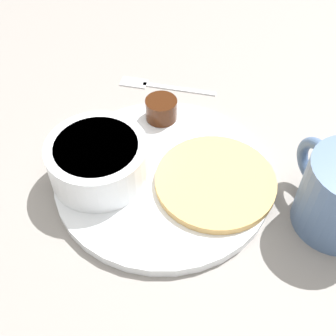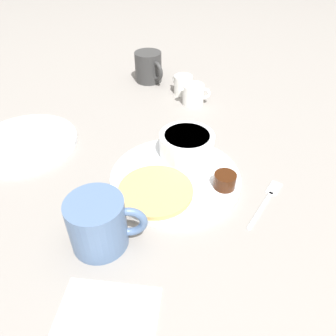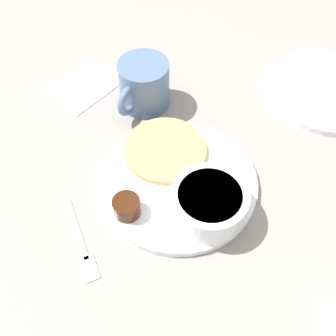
# 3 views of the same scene
# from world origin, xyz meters

# --- Properties ---
(ground_plane) EXTENTS (4.00, 4.00, 0.00)m
(ground_plane) POSITION_xyz_m (0.00, 0.00, 0.00)
(ground_plane) COLOR gray
(plate) EXTENTS (0.25, 0.25, 0.01)m
(plate) POSITION_xyz_m (0.00, 0.00, 0.01)
(plate) COLOR white
(plate) RESTS_ON ground_plane
(pancake_stack) EXTENTS (0.14, 0.14, 0.01)m
(pancake_stack) POSITION_xyz_m (0.03, 0.05, 0.02)
(pancake_stack) COLOR tan
(pancake_stack) RESTS_ON plate
(bowl) EXTENTS (0.11, 0.11, 0.05)m
(bowl) POSITION_xyz_m (-0.02, -0.07, 0.04)
(bowl) COLOR white
(bowl) RESTS_ON plate
(syrup_cup) EXTENTS (0.04, 0.04, 0.03)m
(syrup_cup) POSITION_xyz_m (-0.09, 0.02, 0.03)
(syrup_cup) COLOR #38190A
(syrup_cup) RESTS_ON plate
(butter_ramekin) EXTENTS (0.05, 0.05, 0.04)m
(butter_ramekin) POSITION_xyz_m (-0.04, -0.08, 0.03)
(butter_ramekin) COLOR white
(butter_ramekin) RESTS_ON plate
(coffee_mug) EXTENTS (0.12, 0.09, 0.09)m
(coffee_mug) POSITION_xyz_m (0.11, 0.16, 0.04)
(coffee_mug) COLOR slate
(coffee_mug) RESTS_ON ground_plane
(creamer_pitcher_near) EXTENTS (0.08, 0.05, 0.06)m
(creamer_pitcher_near) POSITION_xyz_m (-0.03, -0.31, 0.03)
(creamer_pitcher_near) COLOR white
(creamer_pitcher_near) RESTS_ON ground_plane
(creamer_pitcher_far) EXTENTS (0.05, 0.06, 0.05)m
(creamer_pitcher_far) POSITION_xyz_m (0.00, -0.37, 0.03)
(creamer_pitcher_far) COLOR white
(creamer_pitcher_far) RESTS_ON ground_plane
(fork) EXTENTS (0.08, 0.13, 0.00)m
(fork) POSITION_xyz_m (-0.17, 0.04, 0.00)
(fork) COLOR silver
(fork) RESTS_ON ground_plane
(napkin) EXTENTS (0.14, 0.10, 0.00)m
(napkin) POSITION_xyz_m (0.07, 0.28, 0.00)
(napkin) COLOR white
(napkin) RESTS_ON ground_plane
(second_mug) EXTENTS (0.09, 0.09, 0.08)m
(second_mug) POSITION_xyz_m (0.10, -0.44, 0.04)
(second_mug) COLOR #333333
(second_mug) RESTS_ON ground_plane
(far_plate) EXTENTS (0.22, 0.22, 0.01)m
(far_plate) POSITION_xyz_m (0.34, -0.09, 0.01)
(far_plate) COLOR white
(far_plate) RESTS_ON ground_plane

